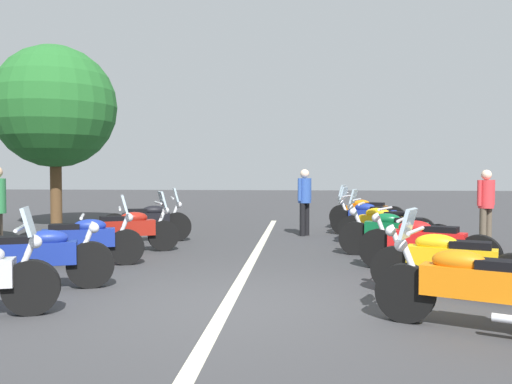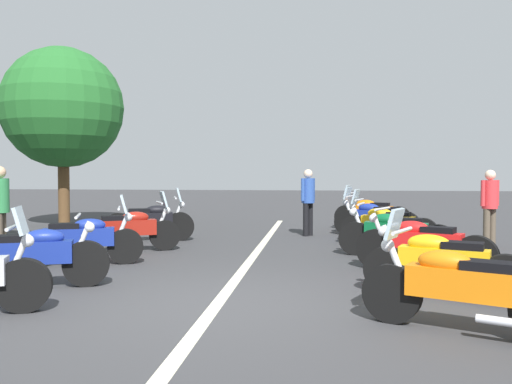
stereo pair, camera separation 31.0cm
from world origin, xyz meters
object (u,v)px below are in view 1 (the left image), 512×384
object	(u,v)px
motorcycle_right_row_5	(371,217)
motorcycle_right_row_2	(425,244)
motorcycle_left_row_3	(126,229)
motorcycle_right_row_3	(395,232)
motorcycle_right_row_0	(474,285)
motorcycle_right_row_6	(366,212)
motorcycle_left_row_1	(35,257)
motorcycle_left_row_4	(147,221)
bystander_0	(305,197)
roadside_tree_0	(55,107)
motorcycle_right_row_1	(449,262)
motorcycle_right_row_4	(384,224)
bystander_4	(486,201)
motorcycle_left_row_2	(81,239)

from	to	relation	value
motorcycle_right_row_5	motorcycle_right_row_2	bearing A→B (deg)	114.98
motorcycle_left_row_3	motorcycle_right_row_5	distance (m)	5.99
motorcycle_right_row_5	motorcycle_right_row_3	bearing A→B (deg)	112.95
motorcycle_right_row_0	motorcycle_right_row_3	distance (m)	4.61
motorcycle_right_row_5	motorcycle_right_row_6	bearing A→B (deg)	-69.60
motorcycle_left_row_1	motorcycle_right_row_0	world-z (taller)	motorcycle_right_row_0
motorcycle_left_row_4	bystander_0	xyz separation A→B (m)	(1.45, -3.55, 0.49)
roadside_tree_0	motorcycle_right_row_0	bearing A→B (deg)	-136.53
motorcycle_right_row_1	motorcycle_right_row_6	bearing A→B (deg)	-68.34
motorcycle_left_row_1	motorcycle_right_row_2	size ratio (longest dim) A/B	0.99
motorcycle_right_row_3	motorcycle_right_row_4	world-z (taller)	motorcycle_right_row_4
motorcycle_left_row_4	motorcycle_right_row_3	size ratio (longest dim) A/B	0.94
motorcycle_left_row_4	motorcycle_right_row_1	distance (m)	7.19
motorcycle_left_row_1	motorcycle_left_row_4	world-z (taller)	motorcycle_left_row_4
motorcycle_right_row_1	motorcycle_right_row_3	bearing A→B (deg)	-66.96
motorcycle_right_row_2	roadside_tree_0	size ratio (longest dim) A/B	0.39
motorcycle_left_row_3	motorcycle_right_row_1	world-z (taller)	motorcycle_left_row_3
motorcycle_left_row_1	motorcycle_right_row_0	bearing A→B (deg)	-35.24
roadside_tree_0	motorcycle_left_row_1	bearing A→B (deg)	-156.02
motorcycle_right_row_4	bystander_0	world-z (taller)	bystander_0
motorcycle_left_row_3	bystander_4	bearing A→B (deg)	-13.88
motorcycle_right_row_0	motorcycle_right_row_2	world-z (taller)	motorcycle_right_row_0
motorcycle_right_row_2	motorcycle_right_row_5	xyz separation A→B (m)	(4.76, 0.21, 0.00)
motorcycle_left_row_2	motorcycle_left_row_3	world-z (taller)	motorcycle_left_row_3
motorcycle_right_row_0	motorcycle_left_row_1	bearing A→B (deg)	10.83
motorcycle_left_row_1	motorcycle_left_row_4	size ratio (longest dim) A/B	1.00
motorcycle_left_row_3	motorcycle_right_row_4	size ratio (longest dim) A/B	0.98
motorcycle_left_row_3	roadside_tree_0	size ratio (longest dim) A/B	0.38
motorcycle_right_row_0	motorcycle_right_row_6	distance (m)	9.24
motorcycle_left_row_1	motorcycle_right_row_6	world-z (taller)	motorcycle_right_row_6
motorcycle_right_row_0	motorcycle_right_row_4	bearing A→B (deg)	-65.55
bystander_0	bystander_4	distance (m)	4.11
motorcycle_right_row_4	bystander_0	distance (m)	2.35
motorcycle_left_row_3	bystander_4	xyz separation A→B (m)	(1.65, -7.34, 0.49)
motorcycle_right_row_1	bystander_4	bearing A→B (deg)	-92.22
motorcycle_left_row_2	bystander_4	distance (m)	8.25
motorcycle_right_row_6	bystander_4	xyz separation A→B (m)	(-2.93, -2.18, 0.47)
motorcycle_left_row_1	motorcycle_right_row_4	distance (m)	7.18
roadside_tree_0	motorcycle_right_row_1	bearing A→B (deg)	-131.13
motorcycle_left_row_3	bystander_0	size ratio (longest dim) A/B	1.19
motorcycle_left_row_1	motorcycle_right_row_4	world-z (taller)	motorcycle_right_row_4
motorcycle_right_row_5	bystander_4	bearing A→B (deg)	168.80
motorcycle_left_row_2	motorcycle_right_row_2	distance (m)	5.57
motorcycle_right_row_2	motorcycle_right_row_4	size ratio (longest dim) A/B	0.99
motorcycle_right_row_0	bystander_0	world-z (taller)	bystander_0
motorcycle_left_row_3	bystander_4	world-z (taller)	bystander_4
motorcycle_right_row_5	motorcycle_right_row_1	bearing A→B (deg)	113.72
motorcycle_left_row_3	motorcycle_left_row_1	bearing A→B (deg)	-118.50
motorcycle_right_row_4	motorcycle_right_row_5	bearing A→B (deg)	-67.55
motorcycle_right_row_1	motorcycle_right_row_6	distance (m)	7.80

